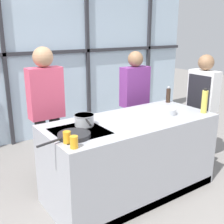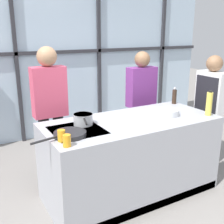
{
  "view_description": "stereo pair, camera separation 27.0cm",
  "coord_description": "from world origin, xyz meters",
  "views": [
    {
      "loc": [
        -1.92,
        -2.4,
        1.93
      ],
      "look_at": [
        -0.2,
        0.1,
        1.03
      ],
      "focal_mm": 45.0,
      "sensor_mm": 36.0,
      "label": 1
    },
    {
      "loc": [
        -1.69,
        -2.55,
        1.93
      ],
      "look_at": [
        -0.2,
        0.1,
        1.03
      ],
      "focal_mm": 45.0,
      "sensor_mm": 36.0,
      "label": 2
    }
  ],
  "objects": [
    {
      "name": "oil_bottle",
      "position": [
        0.91,
        -0.29,
        1.08
      ],
      "size": [
        0.07,
        0.07,
        0.31
      ],
      "color": "#E0CC4C",
      "rests_on": "demo_island"
    },
    {
      "name": "mixing_bowl",
      "position": [
        0.49,
        -0.06,
        0.97
      ],
      "size": [
        0.26,
        0.26,
        0.07
      ],
      "color": "silver",
      "rests_on": "demo_island"
    },
    {
      "name": "juice_glass_far",
      "position": [
        -0.91,
        -0.21,
        0.99
      ],
      "size": [
        0.07,
        0.07,
        0.11
      ],
      "primitive_type": "cylinder",
      "color": "orange",
      "rests_on": "demo_island"
    },
    {
      "name": "white_plate",
      "position": [
        0.5,
        0.16,
        0.94
      ],
      "size": [
        0.26,
        0.26,
        0.01
      ],
      "primitive_type": "cylinder",
      "color": "white",
      "rests_on": "demo_island"
    },
    {
      "name": "juice_glass_near",
      "position": [
        -0.91,
        -0.35,
        0.99
      ],
      "size": [
        0.07,
        0.07,
        0.11
      ],
      "primitive_type": "cylinder",
      "color": "orange",
      "rests_on": "demo_island"
    },
    {
      "name": "chef",
      "position": [
        1.39,
        0.11,
        0.9
      ],
      "size": [
        0.23,
        0.43,
        1.59
      ],
      "rotation": [
        0.0,
        0.0,
        1.57
      ],
      "color": "black",
      "rests_on": "ground_plane"
    },
    {
      "name": "ground_plane",
      "position": [
        0.0,
        0.0,
        0.0
      ],
      "size": [
        18.0,
        18.0,
        0.0
      ],
      "primitive_type": "plane",
      "color": "gray"
    },
    {
      "name": "spectator_center_left",
      "position": [
        0.7,
        0.81,
        0.92
      ],
      "size": [
        0.44,
        0.23,
        1.63
      ],
      "rotation": [
        0.0,
        0.0,
        3.14
      ],
      "color": "#47382D",
      "rests_on": "ground_plane"
    },
    {
      "name": "spectator_far_left",
      "position": [
        -0.7,
        0.81,
        1.0
      ],
      "size": [
        0.42,
        0.24,
        1.74
      ],
      "rotation": [
        0.0,
        0.0,
        3.14
      ],
      "color": "black",
      "rests_on": "ground_plane"
    },
    {
      "name": "back_window_wall",
      "position": [
        0.0,
        2.37,
        1.4
      ],
      "size": [
        6.4,
        0.1,
        2.8
      ],
      "color": "silver",
      "rests_on": "ground_plane"
    },
    {
      "name": "pepper_grinder",
      "position": [
        0.92,
        0.33,
        1.04
      ],
      "size": [
        0.06,
        0.06,
        0.23
      ],
      "color": "#332319",
      "rests_on": "demo_island"
    },
    {
      "name": "saucepan",
      "position": [
        -0.55,
        0.12,
        1.0
      ],
      "size": [
        0.22,
        0.39,
        0.12
      ],
      "color": "silver",
      "rests_on": "demo_island"
    },
    {
      "name": "demo_island",
      "position": [
        -0.0,
        -0.0,
        0.46
      ],
      "size": [
        2.02,
        0.9,
        0.93
      ],
      "color": "#A8AAB2",
      "rests_on": "ground_plane"
    },
    {
      "name": "frying_pan",
      "position": [
        -0.8,
        -0.13,
        0.95
      ],
      "size": [
        0.56,
        0.32,
        0.04
      ],
      "color": "#232326",
      "rests_on": "demo_island"
    }
  ]
}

